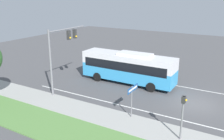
% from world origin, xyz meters
% --- Properties ---
extents(ground_plane, '(80.00, 80.00, 0.00)m').
position_xyz_m(ground_plane, '(0.00, 0.00, 0.00)').
color(ground_plane, '#4C4C4F').
extents(sidewalk, '(2.80, 80.00, 0.12)m').
position_xyz_m(sidewalk, '(-6.20, 0.00, 0.06)').
color(sidewalk, '#9E9E99').
rests_on(sidewalk, ground_plane).
extents(lane_divider_near, '(0.14, 30.00, 0.01)m').
position_xyz_m(lane_divider_near, '(-3.60, 0.00, 0.00)').
color(lane_divider_near, silver).
rests_on(lane_divider_near, ground_plane).
extents(lane_divider_far, '(0.14, 30.00, 0.01)m').
position_xyz_m(lane_divider_far, '(3.60, 0.00, 0.00)').
color(lane_divider_far, silver).
rests_on(lane_divider_far, ground_plane).
extents(bus, '(2.59, 10.19, 3.40)m').
position_xyz_m(bus, '(1.78, 7.63, 1.88)').
color(bus, '#3393D1').
rests_on(bus, ground_plane).
extents(signal_gantry, '(5.18, 0.41, 6.29)m').
position_xyz_m(signal_gantry, '(-3.52, 12.08, 4.44)').
color(signal_gantry, slate).
rests_on(signal_gantry, ground_plane).
extents(pedestrian_signal, '(0.28, 0.34, 3.16)m').
position_xyz_m(pedestrian_signal, '(-6.41, -0.40, 2.14)').
color(pedestrian_signal, slate).
rests_on(pedestrian_signal, ground_plane).
extents(street_sign, '(1.67, 0.08, 2.66)m').
position_xyz_m(street_sign, '(-5.15, 3.77, 1.94)').
color(street_sign, slate).
rests_on(street_sign, ground_plane).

